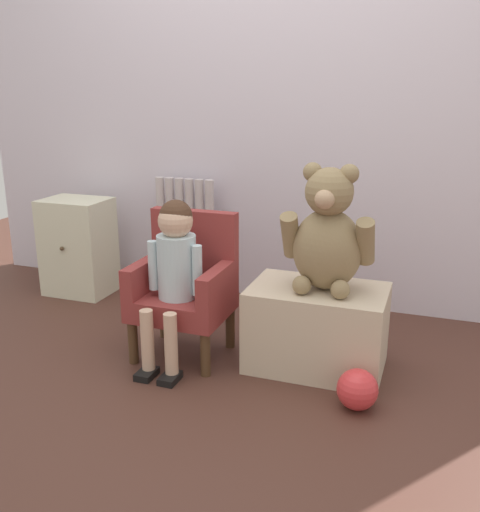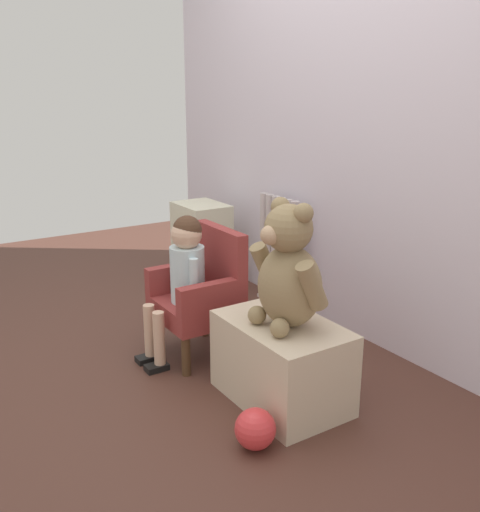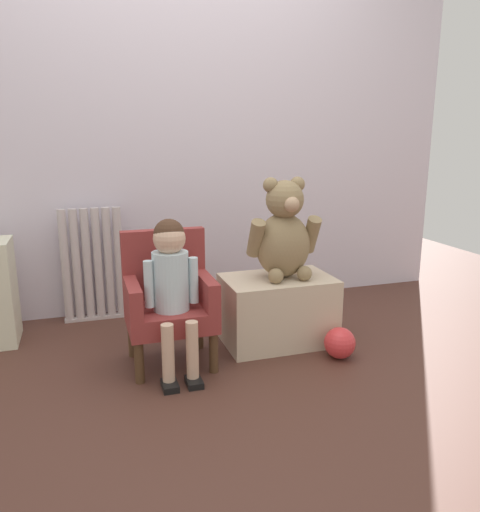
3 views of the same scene
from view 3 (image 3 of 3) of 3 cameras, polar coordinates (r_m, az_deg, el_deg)
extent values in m
plane|color=#4C2C23|center=(2.28, -1.07, -15.19)|extent=(6.00, 6.00, 0.00)
cube|color=silver|center=(3.21, -7.78, 15.26)|extent=(3.80, 0.05, 2.40)
cylinder|color=beige|center=(3.12, -19.32, -1.01)|extent=(0.05, 0.05, 0.67)
cylinder|color=beige|center=(3.12, -18.19, -0.93)|extent=(0.05, 0.05, 0.67)
cylinder|color=beige|center=(3.12, -17.05, -0.85)|extent=(0.05, 0.05, 0.67)
cylinder|color=beige|center=(3.12, -15.91, -0.77)|extent=(0.05, 0.05, 0.67)
cylinder|color=beige|center=(3.12, -14.78, -0.69)|extent=(0.05, 0.05, 0.67)
cylinder|color=beige|center=(3.13, -13.65, -0.60)|extent=(0.05, 0.05, 0.67)
cube|color=beige|center=(3.22, -16.07, -6.75)|extent=(0.37, 0.05, 0.02)
cube|color=maroon|center=(2.46, -7.94, -6.85)|extent=(0.41, 0.36, 0.10)
cube|color=maroon|center=(2.53, -8.71, -0.89)|extent=(0.41, 0.06, 0.35)
cube|color=maroon|center=(2.40, -12.20, -4.52)|extent=(0.06, 0.36, 0.14)
cube|color=maroon|center=(2.45, -3.97, -3.82)|extent=(0.06, 0.36, 0.14)
cylinder|color=#4C331E|center=(2.36, -11.44, -11.84)|extent=(0.04, 0.04, 0.20)
cylinder|color=#4C331E|center=(2.41, -3.04, -10.95)|extent=(0.04, 0.04, 0.20)
cylinder|color=#4C331E|center=(2.63, -12.20, -9.12)|extent=(0.04, 0.04, 0.20)
cylinder|color=#4C331E|center=(2.68, -4.69, -8.41)|extent=(0.04, 0.04, 0.20)
cylinder|color=silver|center=(2.36, -7.92, -2.84)|extent=(0.17, 0.17, 0.28)
sphere|color=#D8AD8E|center=(2.31, -8.09, 2.01)|extent=(0.15, 0.15, 0.15)
sphere|color=#472D1E|center=(2.31, -8.12, 2.49)|extent=(0.14, 0.14, 0.14)
cylinder|color=#D8AD8E|center=(2.27, -8.23, -10.91)|extent=(0.06, 0.06, 0.27)
cube|color=black|center=(2.32, -8.02, -14.46)|extent=(0.07, 0.11, 0.03)
cylinder|color=#D8AD8E|center=(2.29, -5.47, -10.62)|extent=(0.06, 0.06, 0.27)
cube|color=black|center=(2.34, -5.28, -14.15)|extent=(0.07, 0.11, 0.03)
cylinder|color=silver|center=(2.33, -10.39, -3.18)|extent=(0.04, 0.04, 0.22)
cylinder|color=silver|center=(2.36, -5.33, -2.77)|extent=(0.04, 0.04, 0.22)
cube|color=beige|center=(2.72, 4.31, -6.16)|extent=(0.58, 0.38, 0.36)
ellipsoid|color=#8E7651|center=(2.64, 4.92, 1.22)|extent=(0.29, 0.25, 0.34)
sphere|color=#8E7651|center=(2.59, 5.14, 6.47)|extent=(0.20, 0.20, 0.20)
sphere|color=tan|center=(2.51, 5.92, 5.89)|extent=(0.08, 0.08, 0.08)
sphere|color=#8E7651|center=(2.57, 3.52, 8.10)|extent=(0.08, 0.08, 0.08)
sphere|color=#8E7651|center=(2.62, 6.57, 8.16)|extent=(0.08, 0.08, 0.08)
cylinder|color=#8E7651|center=(2.57, 1.83, 2.06)|extent=(0.07, 0.15, 0.21)
cylinder|color=#8E7651|center=(2.68, 8.13, 2.44)|extent=(0.07, 0.15, 0.21)
sphere|color=#8E7651|center=(2.55, 4.12, -2.28)|extent=(0.08, 0.08, 0.08)
sphere|color=#8E7651|center=(2.61, 7.37, -1.98)|extent=(0.08, 0.08, 0.08)
sphere|color=red|center=(2.61, 11.33, -9.71)|extent=(0.16, 0.16, 0.16)
camera|label=1|loc=(1.44, 69.29, 8.46)|focal=40.00mm
camera|label=2|loc=(2.94, 53.48, 12.62)|focal=40.00mm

